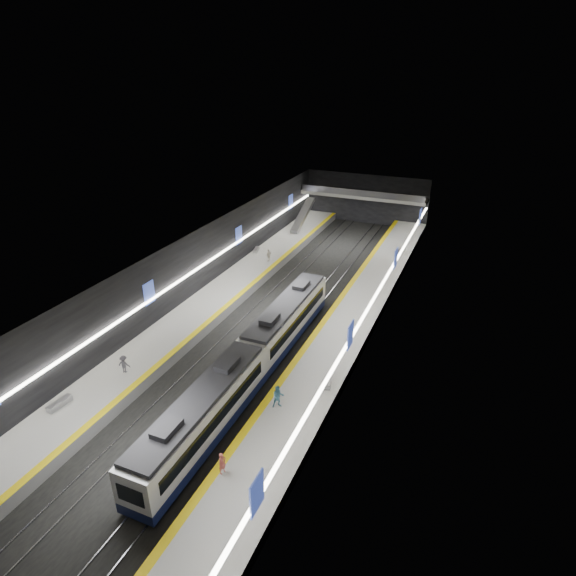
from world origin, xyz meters
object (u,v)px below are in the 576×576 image
at_px(passenger_right_b, 278,397).
at_px(train, 251,360).
at_px(escalator, 303,215).
at_px(passenger_left_b, 124,364).
at_px(bench_left_near, 60,404).
at_px(bench_left_far, 256,250).
at_px(passenger_left_a, 269,255).
at_px(passenger_right_a, 222,464).
at_px(bench_right_near, 328,381).
at_px(bench_right_far, 400,251).

bearing_deg(passenger_right_b, train, 106.81).
distance_m(escalator, passenger_left_b, 41.43).
xyz_separation_m(bench_left_near, passenger_left_b, (1.61, 5.40, 0.55)).
height_order(bench_left_near, bench_left_far, bench_left_near).
bearing_deg(bench_left_far, passenger_left_b, -98.06).
height_order(passenger_left_a, passenger_left_b, passenger_left_a).
bearing_deg(bench_left_near, bench_left_far, 97.28).
bearing_deg(passenger_right_a, escalator, 33.47).
bearing_deg(bench_left_near, passenger_left_a, 91.93).
height_order(bench_left_far, bench_right_near, bench_right_near).
relative_size(bench_right_far, passenger_right_a, 1.28).
xyz_separation_m(train, bench_left_near, (-11.28, -9.59, -0.96)).
distance_m(bench_left_far, bench_right_far, 19.35).
bearing_deg(bench_left_far, bench_right_near, -65.30).
relative_size(train, bench_left_far, 17.11).
height_order(escalator, passenger_left_a, escalator).
xyz_separation_m(train, escalator, (-10.00, 37.24, 0.70)).
bearing_deg(bench_right_near, passenger_right_a, -118.45).
height_order(bench_left_near, passenger_right_b, passenger_right_b).
relative_size(train, passenger_right_b, 16.45).
bearing_deg(bench_left_near, bench_right_near, 36.81).
bearing_deg(passenger_left_b, bench_right_near, -172.83).
distance_m(escalator, passenger_right_a, 49.48).
bearing_deg(bench_right_near, train, 175.49).
relative_size(bench_left_far, bench_right_far, 0.89).
xyz_separation_m(train, passenger_left_b, (-9.66, -4.18, -0.40)).
bearing_deg(bench_right_near, bench_right_far, 77.85).
relative_size(passenger_right_b, passenger_left_b, 1.15).
distance_m(bench_left_far, passenger_right_a, 38.69).
xyz_separation_m(escalator, passenger_left_a, (1.06, -14.67, -1.07)).
bearing_deg(train, bench_left_near, -139.63).
relative_size(bench_right_near, passenger_left_a, 1.11).
relative_size(bench_left_near, bench_right_far, 0.99).
relative_size(bench_left_far, passenger_right_b, 0.96).
relative_size(passenger_right_a, passenger_right_b, 0.84).
height_order(escalator, bench_left_far, escalator).
bearing_deg(escalator, bench_left_far, -99.38).
bearing_deg(escalator, passenger_right_b, -71.04).
distance_m(passenger_right_a, passenger_right_b, 7.23).
bearing_deg(train, bench_right_near, 8.34).
bearing_deg(passenger_right_a, passenger_right_b, 12.93).
relative_size(train, passenger_left_b, 18.98).
distance_m(passenger_right_b, passenger_left_a, 28.80).
bearing_deg(train, bench_left_far, 115.52).
distance_m(bench_left_far, bench_right_near, 30.42).
bearing_deg(passenger_left_a, train, 33.44).
height_order(bench_left_far, bench_right_far, bench_right_far).
bearing_deg(bench_right_far, bench_right_near, -73.68).
distance_m(bench_right_far, passenger_right_b, 35.39).
bearing_deg(passenger_left_b, bench_left_near, 62.90).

